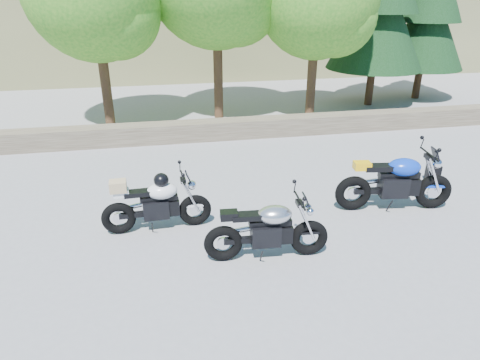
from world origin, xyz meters
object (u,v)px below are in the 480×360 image
object	(u,v)px
silver_bike	(268,231)
white_bike	(156,203)
backpack	(433,174)
blue_bike	(396,183)

from	to	relation	value
silver_bike	white_bike	size ratio (longest dim) A/B	1.03
backpack	blue_bike	bearing A→B (deg)	-130.20
silver_bike	backpack	distance (m)	4.60
silver_bike	white_bike	distance (m)	1.99
white_bike	blue_bike	bearing A→B (deg)	-3.17
silver_bike	blue_bike	bearing A→B (deg)	26.17
blue_bike	backpack	xyz separation A→B (m)	(1.45, 0.95, -0.35)
silver_bike	white_bike	world-z (taller)	white_bike
white_bike	backpack	bearing A→B (deg)	6.58
white_bike	blue_bike	xyz separation A→B (m)	(4.28, -0.08, 0.03)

